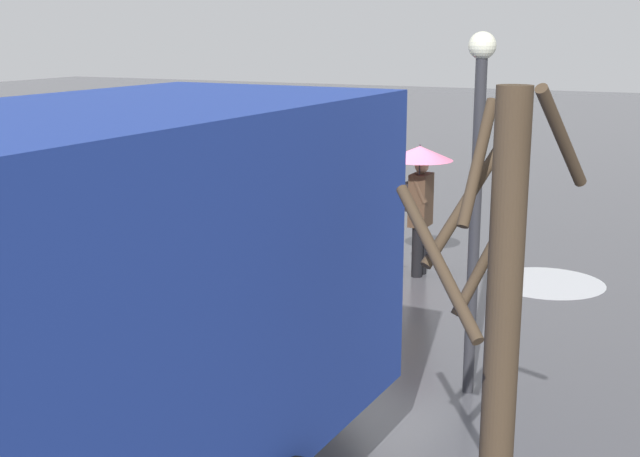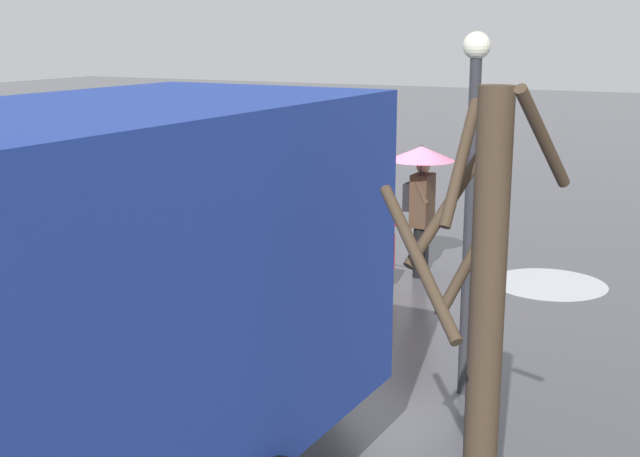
{
  "view_description": "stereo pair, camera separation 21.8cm",
  "coord_description": "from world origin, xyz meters",
  "views": [
    {
      "loc": [
        -4.98,
        12.09,
        3.88
      ],
      "look_at": [
        0.19,
        1.19,
        1.05
      ],
      "focal_mm": 47.79,
      "sensor_mm": 36.0,
      "label": 1
    },
    {
      "loc": [
        -5.18,
        11.99,
        3.88
      ],
      "look_at": [
        0.19,
        1.19,
        1.05
      ],
      "focal_mm": 47.79,
      "sensor_mm": 36.0,
      "label": 2
    }
  ],
  "objects": [
    {
      "name": "street_lamp",
      "position": [
        -2.72,
        3.54,
        2.37
      ],
      "size": [
        0.28,
        0.28,
        3.86
      ],
      "color": "#2D2D33",
      "rests_on": "ground"
    },
    {
      "name": "pedestrian_white_side",
      "position": [
        -0.32,
        2.17,
        1.58
      ],
      "size": [
        1.04,
        1.04,
        2.15
      ],
      "color": "black",
      "rests_on": "ground"
    },
    {
      "name": "pedestrian_black_side",
      "position": [
        0.38,
        1.43,
        1.58
      ],
      "size": [
        1.04,
        1.04,
        2.15
      ],
      "color": "black",
      "rests_on": "ground"
    },
    {
      "name": "cargo_van_parked_right",
      "position": [
        3.62,
        -1.19,
        1.18
      ],
      "size": [
        2.37,
        5.42,
        2.6
      ],
      "color": "white",
      "rests_on": "ground"
    },
    {
      "name": "ground_plane",
      "position": [
        0.0,
        0.0,
        0.0
      ],
      "size": [
        90.0,
        90.0,
        0.0
      ],
      "primitive_type": "plane",
      "color": "#4C4C51"
    },
    {
      "name": "pedestrian_pink_side",
      "position": [
        0.92,
        -0.68,
        1.58
      ],
      "size": [
        1.04,
        1.04,
        2.15
      ],
      "color": "black",
      "rests_on": "ground"
    },
    {
      "name": "pedestrian_far_side",
      "position": [
        -0.74,
        -0.51,
        1.57
      ],
      "size": [
        1.04,
        1.04,
        2.15
      ],
      "color": "black",
      "rests_on": "ground"
    },
    {
      "name": "shopping_cart_vendor",
      "position": [
        -0.35,
        0.68,
        0.57
      ],
      "size": [
        0.63,
        0.87,
        1.04
      ],
      "color": "red",
      "rests_on": "ground"
    },
    {
      "name": "slush_patch_under_van",
      "position": [
        -2.71,
        -1.01,
        0.0
      ],
      "size": [
        1.78,
        1.78,
        0.01
      ],
      "primitive_type": "cylinder",
      "color": "silver",
      "rests_on": "ground"
    },
    {
      "name": "hand_dolly_boxes",
      "position": [
        0.51,
        0.87,
        0.78
      ],
      "size": [
        0.72,
        0.83,
        1.46
      ],
      "color": "#515156",
      "rests_on": "ground"
    },
    {
      "name": "bare_tree_near",
      "position": [
        -3.73,
        6.59,
        1.9
      ],
      "size": [
        1.24,
        1.33,
        3.57
      ],
      "color": "#423323",
      "rests_on": "ground"
    }
  ]
}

